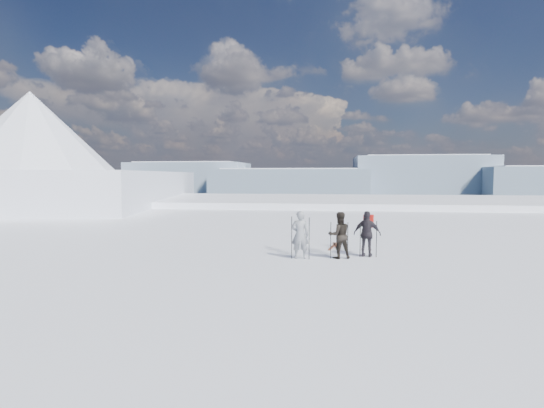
{
  "coord_description": "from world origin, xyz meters",
  "views": [
    {
      "loc": [
        -0.88,
        -10.22,
        2.73
      ],
      "look_at": [
        -2.6,
        3.0,
        1.8
      ],
      "focal_mm": 28.0,
      "sensor_mm": 36.0,
      "label": 1
    }
  ],
  "objects_px": {
    "skier_grey": "(300,235)",
    "skier_dark": "(339,235)",
    "skier_pack": "(367,234)",
    "skis_loose": "(334,246)"
  },
  "relations": [
    {
      "from": "skier_pack",
      "to": "skis_loose",
      "type": "height_order",
      "value": "skier_pack"
    },
    {
      "from": "skier_grey",
      "to": "skier_dark",
      "type": "xyz_separation_m",
      "value": [
        1.26,
        0.22,
        -0.02
      ]
    },
    {
      "from": "skier_dark",
      "to": "skier_pack",
      "type": "distance_m",
      "value": 1.01
    },
    {
      "from": "skier_pack",
      "to": "skis_loose",
      "type": "relative_size",
      "value": 0.89
    },
    {
      "from": "skier_grey",
      "to": "skier_dark",
      "type": "height_order",
      "value": "skier_grey"
    },
    {
      "from": "skier_grey",
      "to": "skier_pack",
      "type": "distance_m",
      "value": 2.28
    },
    {
      "from": "skier_pack",
      "to": "skis_loose",
      "type": "bearing_deg",
      "value": -47.12
    },
    {
      "from": "skier_dark",
      "to": "skier_pack",
      "type": "bearing_deg",
      "value": -172.58
    },
    {
      "from": "skier_pack",
      "to": "skier_dark",
      "type": "bearing_deg",
      "value": 36.62
    },
    {
      "from": "skis_loose",
      "to": "skier_grey",
      "type": "bearing_deg",
      "value": -115.29
    }
  ]
}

